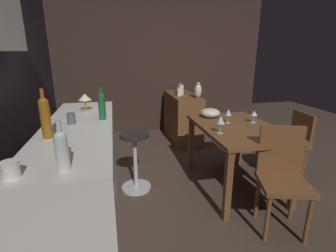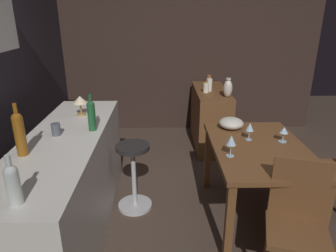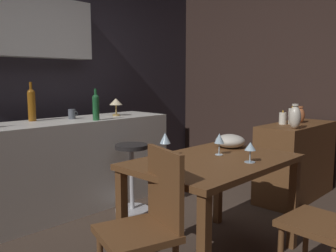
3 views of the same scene
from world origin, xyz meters
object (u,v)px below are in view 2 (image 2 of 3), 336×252
at_px(dining_table, 258,156).
at_px(wine_glass_center, 231,141).
at_px(wine_bottle_green, 91,114).
at_px(wine_bottle_amber, 19,132).
at_px(vase_copper, 209,82).
at_px(chair_by_doorway, 336,168).
at_px(wine_glass_left, 284,131).
at_px(sideboard_cabinet, 210,118).
at_px(cup_slate, 56,129).
at_px(bar_stool, 134,175).
at_px(pillar_candle_tall, 206,88).
at_px(fruit_bowl, 231,123).
at_px(wine_bottle_clear, 13,183).
at_px(pillar_candle_short, 209,85).
at_px(vase_ceramic_ivory, 228,88).
at_px(counter_lamp, 80,101).
at_px(chair_near_window, 297,221).
at_px(wine_glass_right, 250,127).

height_order(dining_table, wine_glass_center, wine_glass_center).
relative_size(wine_bottle_green, wine_bottle_amber, 0.83).
bearing_deg(vase_copper, wine_bottle_green, 145.55).
relative_size(chair_by_doorway, wine_glass_left, 5.92).
xyz_separation_m(wine_glass_left, wine_bottle_green, (-0.09, 1.67, 0.20)).
relative_size(sideboard_cabinet, cup_slate, 10.39).
height_order(chair_by_doorway, bar_stool, chair_by_doorway).
xyz_separation_m(dining_table, wine_bottle_green, (0.00, 1.43, 0.40)).
bearing_deg(wine_glass_center, wine_bottle_amber, 100.14).
bearing_deg(pillar_candle_tall, fruit_bowl, -174.95).
xyz_separation_m(fruit_bowl, wine_bottle_clear, (-1.48, 1.45, 0.23)).
distance_m(pillar_candle_short, vase_ceramic_ivory, 0.38).
bearing_deg(counter_lamp, chair_by_doorway, -97.14).
bearing_deg(wine_glass_left, wine_bottle_green, 92.98).
relative_size(chair_near_window, counter_lamp, 4.76).
xyz_separation_m(chair_by_doorway, wine_glass_right, (0.05, 0.84, 0.39)).
bearing_deg(vase_ceramic_ivory, wine_bottle_amber, 134.76).
bearing_deg(dining_table, wine_glass_right, 21.44).
height_order(sideboard_cabinet, fruit_bowl, fruit_bowl).
relative_size(sideboard_cabinet, wine_bottle_amber, 2.95).
distance_m(chair_near_window, pillar_candle_short, 2.41).
relative_size(wine_bottle_amber, pillar_candle_tall, 2.47).
relative_size(wine_bottle_amber, vase_ceramic_ivory, 1.54).
bearing_deg(chair_near_window, wine_glass_left, -11.89).
xyz_separation_m(chair_by_doorway, wine_bottle_green, (-0.09, 2.22, 0.57)).
bearing_deg(pillar_candle_tall, dining_table, -170.73).
xyz_separation_m(wine_bottle_amber, counter_lamp, (0.86, -0.20, -0.03)).
bearing_deg(pillar_candle_short, wine_glass_right, -174.70).
bearing_deg(pillar_candle_tall, chair_near_window, -171.85).
relative_size(bar_stool, wine_glass_center, 3.75).
relative_size(bar_stool, wine_glass_left, 4.83).
distance_m(sideboard_cabinet, wine_bottle_green, 2.23).
bearing_deg(pillar_candle_short, fruit_bowl, -178.11).
distance_m(sideboard_cabinet, counter_lamp, 2.07).
height_order(chair_near_window, pillar_candle_tall, pillar_candle_tall).
relative_size(wine_bottle_green, vase_copper, 1.68).
xyz_separation_m(wine_bottle_clear, vase_copper, (2.87, -1.43, -0.12)).
relative_size(cup_slate, pillar_candle_tall, 0.70).
bearing_deg(wine_bottle_amber, wine_glass_right, -71.12).
relative_size(chair_near_window, cup_slate, 8.62).
relative_size(chair_by_doorway, pillar_candle_tall, 5.46).
bearing_deg(wine_glass_left, chair_near_window, 168.11).
relative_size(fruit_bowl, counter_lamp, 1.27).
xyz_separation_m(dining_table, pillar_candle_tall, (1.57, 0.26, 0.24)).
bearing_deg(chair_by_doorway, wine_bottle_green, 92.39).
distance_m(wine_bottle_clear, vase_ceramic_ivory, 2.86).
height_order(bar_stool, wine_glass_center, wine_glass_center).
distance_m(chair_by_doorway, wine_glass_left, 0.66).
relative_size(chair_near_window, chair_by_doorway, 1.11).
xyz_separation_m(chair_by_doorway, counter_lamp, (0.30, 2.41, 0.58)).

